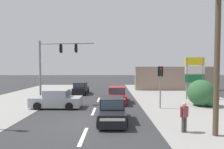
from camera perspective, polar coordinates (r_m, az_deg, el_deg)
name	(u,v)px	position (r m, az deg, el deg)	size (l,w,h in m)	color
ground_plane	(89,123)	(11.31, -7.53, -15.56)	(140.00, 140.00, 0.00)	#303033
lane_dash_near	(84,136)	(9.45, -9.24, -19.22)	(0.20, 2.40, 0.01)	silver
lane_dash_mid	(94,111)	(14.18, -5.89, -11.85)	(0.20, 2.40, 0.01)	silver
lane_dash_far	(99,100)	(19.04, -4.30, -8.19)	(0.20, 2.40, 0.01)	silver
kerb_right_verge	(215,115)	(15.15, 30.65, -11.21)	(10.00, 44.00, 0.02)	gray
utility_pole_foreground_right	(216,25)	(10.29, 30.79, 13.76)	(3.78, 0.44, 10.39)	#4C3D2B
traffic_signal_mast	(53,60)	(17.39, -18.58, 4.41)	(5.27, 0.67, 6.00)	slate
pedestal_signal_right_kerb	(161,80)	(15.23, 15.64, -1.74)	(0.44, 0.29, 3.56)	slate
shopping_plaza_sign	(195,72)	(21.09, 25.50, 0.75)	(2.10, 0.16, 4.60)	slate
roadside_bush	(203,94)	(17.71, 27.65, -5.59)	(2.53, 2.17, 2.37)	#2D5B33
shopfront_wall_far	(175,78)	(28.38, 19.78, -1.22)	(12.00, 1.00, 3.60)	gray
sedan_receding_far	(117,95)	(17.47, 1.69, -6.81)	(1.95, 4.27, 1.56)	maroon
hatchback_oncoming_mid	(112,111)	(11.42, 0.11, -11.70)	(1.80, 3.65, 1.53)	black
sedan_kerbside_parked	(57,100)	(15.87, -17.50, -7.84)	(4.26, 1.94, 1.56)	#A3A8AD
hatchback_oncoming_near	(81,89)	(23.27, -10.07, -4.57)	(1.82, 3.66, 1.53)	black
pedestrian_at_kerb	(185,115)	(10.26, 22.63, -12.20)	(0.52, 0.35, 1.63)	#47423D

